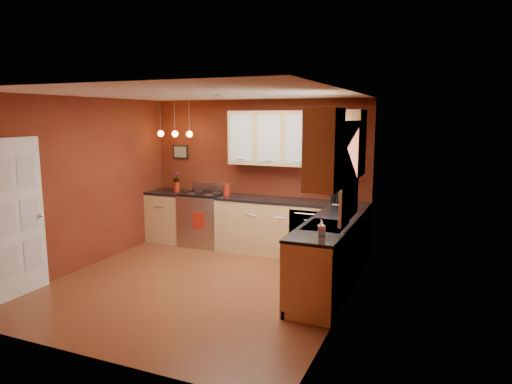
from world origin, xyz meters
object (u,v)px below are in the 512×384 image
at_px(red_canister, 227,190).
at_px(sink, 326,227).
at_px(coffee_maker, 337,196).
at_px(gas_range, 204,219).
at_px(soap_pump, 321,228).

bearing_deg(red_canister, sink, -34.66).
distance_m(sink, coffee_maker, 1.61).
bearing_deg(gas_range, coffee_maker, 2.01).
xyz_separation_m(sink, coffee_maker, (-0.23, 1.58, 0.13)).
bearing_deg(sink, red_canister, 145.34).
bearing_deg(coffee_maker, gas_range, -174.48).
relative_size(gas_range, soap_pump, 5.72).
bearing_deg(sink, gas_range, 150.22).
bearing_deg(coffee_maker, sink, -78.29).
height_order(coffee_maker, soap_pump, coffee_maker).
bearing_deg(sink, coffee_maker, 98.20).
relative_size(sink, red_canister, 3.50).
relative_size(gas_range, sink, 1.59).
distance_m(gas_range, red_canister, 0.73).
distance_m(red_canister, soap_pump, 3.02).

